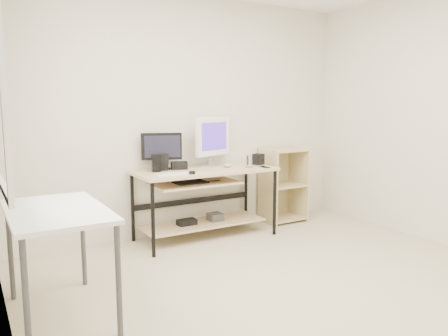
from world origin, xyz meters
TOP-DOWN VIEW (x-y plane):
  - room at (-0.14, 0.04)m, footprint 4.01×4.01m
  - desk at (-0.03, 1.66)m, footprint 1.50×0.65m
  - side_table at (-1.68, 0.60)m, footprint 0.60×1.00m
  - shelf_unit at (1.15, 1.82)m, footprint 0.50×0.40m
  - black_monitor at (-0.40, 1.86)m, footprint 0.41×0.19m
  - white_imac at (0.20, 1.84)m, footprint 0.50×0.22m
  - keyboard at (-0.40, 1.51)m, footprint 0.41×0.15m
  - mouse at (0.28, 1.67)m, footprint 0.13×0.15m
  - center_speaker at (-0.24, 1.78)m, footprint 0.18×0.11m
  - speaker_left at (-0.41, 1.80)m, footprint 0.10×0.10m
  - speaker_right at (0.69, 1.66)m, footprint 0.13×0.13m
  - audio_controller at (-0.52, 1.74)m, footprint 0.10×0.07m
  - volume_puck at (-0.26, 1.44)m, footprint 0.09×0.09m
  - smartphone at (0.62, 1.44)m, footprint 0.08×0.13m
  - coaster at (0.47, 1.53)m, footprint 0.10×0.10m
  - drinking_glass at (0.47, 1.53)m, footprint 0.08×0.08m

SIDE VIEW (x-z plane):
  - shelf_unit at x=1.15m, z-range 0.00..0.90m
  - desk at x=-0.03m, z-range 0.16..0.91m
  - side_table at x=-1.68m, z-range 0.30..1.05m
  - coaster at x=0.47m, z-range 0.75..0.76m
  - smartphone at x=0.62m, z-range 0.75..0.76m
  - keyboard at x=-0.40m, z-range 0.75..0.76m
  - volume_puck at x=-0.26m, z-range 0.75..0.78m
  - mouse at x=0.28m, z-range 0.75..0.79m
  - center_speaker at x=-0.24m, z-range 0.75..0.83m
  - speaker_right at x=0.69m, z-range 0.75..0.87m
  - drinking_glass at x=0.47m, z-range 0.76..0.88m
  - audio_controller at x=-0.52m, z-range 0.75..0.93m
  - speaker_left at x=-0.41m, z-range 0.75..0.93m
  - black_monitor at x=-0.40m, z-range 0.78..1.17m
  - white_imac at x=0.20m, z-range 0.79..1.34m
  - room at x=-0.14m, z-range 0.01..2.63m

